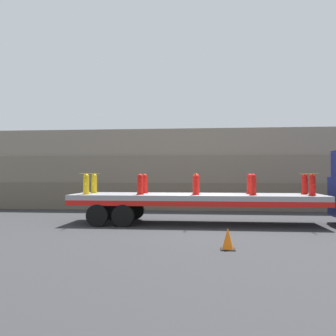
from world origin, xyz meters
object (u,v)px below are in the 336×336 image
object	(u,v)px
fire_hydrant_red_far_4	(305,184)
traffic_cone	(228,239)
fire_hydrant_red_far_3	(250,184)
flatbed_trailer	(185,199)
fire_hydrant_yellow_far_0	(94,184)
fire_hydrant_red_near_2	(196,185)
fire_hydrant_red_far_2	(196,184)
fire_hydrant_red_near_4	(312,185)
fire_hydrant_red_far_1	(145,184)
fire_hydrant_red_near_1	(140,184)
fire_hydrant_yellow_near_0	(86,184)
fire_hydrant_red_near_3	(253,185)

from	to	relation	value
fire_hydrant_red_far_4	traffic_cone	size ratio (longest dim) A/B	1.40
fire_hydrant_red_far_3	flatbed_trailer	bearing A→B (deg)	-168.47
fire_hydrant_yellow_far_0	fire_hydrant_red_far_4	size ratio (longest dim) A/B	1.00
fire_hydrant_red_near_2	fire_hydrant_red_far_4	distance (m)	4.53
fire_hydrant_yellow_far_0	flatbed_trailer	bearing A→B (deg)	-7.84
fire_hydrant_red_far_3	fire_hydrant_red_far_4	distance (m)	2.20
fire_hydrant_red_far_2	fire_hydrant_red_near_4	distance (m)	4.53
fire_hydrant_red_near_2	traffic_cone	xyz separation A→B (m)	(0.98, -4.55, -1.31)
fire_hydrant_yellow_far_0	traffic_cone	world-z (taller)	fire_hydrant_yellow_far_0
traffic_cone	fire_hydrant_red_near_4	bearing A→B (deg)	53.06
fire_hydrant_red_far_2	fire_hydrant_red_near_2	bearing A→B (deg)	-90.00
fire_hydrant_red_far_1	fire_hydrant_red_far_3	bearing A→B (deg)	0.00
fire_hydrant_yellow_far_0	fire_hydrant_red_near_1	world-z (taller)	same
fire_hydrant_red_near_1	fire_hydrant_red_near_4	bearing A→B (deg)	0.00
fire_hydrant_red_far_4	fire_hydrant_yellow_far_0	bearing A→B (deg)	180.00
fire_hydrant_red_near_4	fire_hydrant_red_far_4	world-z (taller)	same
fire_hydrant_red_near_1	fire_hydrant_red_far_4	distance (m)	6.69
fire_hydrant_red_near_1	traffic_cone	distance (m)	5.70
fire_hydrant_red_far_2	fire_hydrant_red_far_4	size ratio (longest dim) A/B	1.00
fire_hydrant_red_near_4	fire_hydrant_red_far_4	distance (m)	1.09
fire_hydrant_red_near_4	traffic_cone	distance (m)	5.84
fire_hydrant_red_near_1	traffic_cone	size ratio (longest dim) A/B	1.40
flatbed_trailer	fire_hydrant_red_far_4	world-z (taller)	fire_hydrant_red_far_4
fire_hydrant_red_far_1	fire_hydrant_red_near_2	bearing A→B (deg)	-26.26
flatbed_trailer	fire_hydrant_red_far_3	world-z (taller)	fire_hydrant_red_far_3
fire_hydrant_red_near_1	fire_hydrant_red_far_2	world-z (taller)	same
flatbed_trailer	fire_hydrant_red_far_2	xyz separation A→B (m)	(0.46, 0.54, 0.61)
fire_hydrant_yellow_near_0	fire_hydrant_red_near_3	distance (m)	6.60
fire_hydrant_red_near_2	fire_hydrant_yellow_near_0	bearing A→B (deg)	180.00
fire_hydrant_red_near_2	fire_hydrant_red_near_3	world-z (taller)	same
fire_hydrant_red_far_1	fire_hydrant_red_far_3	size ratio (longest dim) A/B	1.00
fire_hydrant_yellow_far_0	fire_hydrant_red_far_2	world-z (taller)	same
fire_hydrant_red_far_1	fire_hydrant_red_near_3	world-z (taller)	same
fire_hydrant_red_near_3	fire_hydrant_red_far_2	bearing A→B (deg)	153.74
fire_hydrant_red_near_2	fire_hydrant_red_near_4	bearing A→B (deg)	0.00
fire_hydrant_yellow_far_0	fire_hydrant_red_far_2	size ratio (longest dim) A/B	1.00
fire_hydrant_red_near_3	traffic_cone	xyz separation A→B (m)	(-1.22, -4.55, -1.31)
fire_hydrant_yellow_far_0	fire_hydrant_yellow_near_0	bearing A→B (deg)	-90.00
fire_hydrant_red_near_2	fire_hydrant_red_far_4	bearing A→B (deg)	13.86
fire_hydrant_yellow_far_0	traffic_cone	bearing A→B (deg)	-46.34
fire_hydrant_yellow_near_0	fire_hydrant_red_far_4	xyz separation A→B (m)	(8.80, 1.09, 0.00)
fire_hydrant_red_near_4	fire_hydrant_red_far_4	xyz separation A→B (m)	(0.00, 1.09, 0.00)
traffic_cone	fire_hydrant_yellow_far_0	bearing A→B (deg)	133.66
fire_hydrant_red_far_3	fire_hydrant_red_far_1	bearing A→B (deg)	180.00
fire_hydrant_yellow_near_0	fire_hydrant_red_far_1	bearing A→B (deg)	26.26
fire_hydrant_yellow_near_0	fire_hydrant_red_far_2	size ratio (longest dim) A/B	1.00
fire_hydrant_red_near_1	fire_hydrant_red_far_4	size ratio (longest dim) A/B	1.00
fire_hydrant_red_near_1	fire_hydrant_red_near_4	world-z (taller)	same
fire_hydrant_red_near_1	fire_hydrant_red_far_3	distance (m)	4.53
fire_hydrant_yellow_far_0	fire_hydrant_red_near_1	xyz separation A→B (m)	(2.20, -1.09, 0.00)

